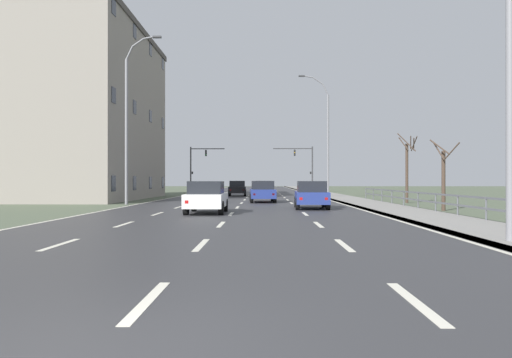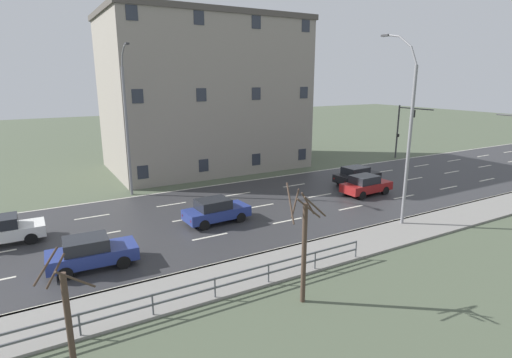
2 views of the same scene
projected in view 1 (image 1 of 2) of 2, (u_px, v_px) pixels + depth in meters
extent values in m
cube|color=#4C5642|center=(249.00, 196.00, 52.20)|extent=(160.00, 160.00, 0.12)
cube|color=#303033|center=(252.00, 192.00, 64.20)|extent=(14.00, 120.00, 0.02)
cube|color=beige|center=(60.00, 245.00, 11.66)|extent=(0.16, 2.20, 0.01)
cube|color=beige|center=(124.00, 224.00, 17.06)|extent=(0.16, 2.20, 0.01)
cube|color=beige|center=(158.00, 214.00, 22.46)|extent=(0.16, 2.20, 0.01)
cube|color=beige|center=(178.00, 207.00, 27.86)|extent=(0.16, 2.20, 0.01)
cube|color=beige|center=(192.00, 203.00, 33.26)|extent=(0.16, 2.20, 0.01)
cube|color=beige|center=(202.00, 200.00, 38.66)|extent=(0.16, 2.20, 0.01)
cube|color=beige|center=(209.00, 197.00, 44.06)|extent=(0.16, 2.20, 0.01)
cube|color=beige|center=(215.00, 196.00, 49.46)|extent=(0.16, 2.20, 0.01)
cube|color=beige|center=(220.00, 194.00, 54.86)|extent=(0.16, 2.20, 0.01)
cube|color=beige|center=(224.00, 193.00, 60.26)|extent=(0.16, 2.20, 0.01)
cube|color=beige|center=(227.00, 192.00, 65.65)|extent=(0.16, 2.20, 0.01)
cube|color=beige|center=(230.00, 191.00, 71.05)|extent=(0.16, 2.20, 0.01)
cube|color=beige|center=(232.00, 190.00, 76.45)|extent=(0.16, 2.20, 0.01)
cube|color=beige|center=(234.00, 190.00, 81.85)|extent=(0.16, 2.20, 0.01)
cube|color=beige|center=(236.00, 189.00, 87.25)|extent=(0.16, 2.20, 0.01)
cube|color=beige|center=(238.00, 189.00, 92.65)|extent=(0.16, 2.20, 0.01)
cube|color=beige|center=(239.00, 188.00, 98.05)|extent=(0.16, 2.20, 0.01)
cube|color=beige|center=(240.00, 188.00, 103.45)|extent=(0.16, 2.20, 0.01)
cube|color=beige|center=(241.00, 187.00, 108.85)|extent=(0.16, 2.20, 0.01)
cube|color=beige|center=(242.00, 187.00, 114.25)|extent=(0.16, 2.20, 0.01)
cube|color=beige|center=(243.00, 187.00, 119.65)|extent=(0.16, 2.20, 0.01)
cube|color=beige|center=(148.00, 301.00, 6.21)|extent=(0.16, 2.20, 0.01)
cube|color=beige|center=(201.00, 245.00, 11.61)|extent=(0.16, 2.20, 0.01)
cube|color=beige|center=(221.00, 224.00, 17.01)|extent=(0.16, 2.20, 0.01)
cube|color=beige|center=(231.00, 214.00, 22.41)|extent=(0.16, 2.20, 0.01)
cube|color=beige|center=(237.00, 207.00, 27.81)|extent=(0.16, 2.20, 0.01)
cube|color=beige|center=(242.00, 203.00, 33.21)|extent=(0.16, 2.20, 0.01)
cube|color=beige|center=(245.00, 200.00, 38.60)|extent=(0.16, 2.20, 0.01)
cube|color=beige|center=(247.00, 197.00, 44.00)|extent=(0.16, 2.20, 0.01)
cube|color=beige|center=(249.00, 196.00, 49.40)|extent=(0.16, 2.20, 0.01)
cube|color=beige|center=(250.00, 194.00, 54.80)|extent=(0.16, 2.20, 0.01)
cube|color=beige|center=(251.00, 193.00, 60.20)|extent=(0.16, 2.20, 0.01)
cube|color=beige|center=(252.00, 192.00, 65.60)|extent=(0.16, 2.20, 0.01)
cube|color=beige|center=(253.00, 191.00, 71.00)|extent=(0.16, 2.20, 0.01)
cube|color=beige|center=(254.00, 190.00, 76.40)|extent=(0.16, 2.20, 0.01)
cube|color=beige|center=(254.00, 190.00, 81.80)|extent=(0.16, 2.20, 0.01)
cube|color=beige|center=(255.00, 189.00, 87.20)|extent=(0.16, 2.20, 0.01)
cube|color=beige|center=(255.00, 189.00, 92.60)|extent=(0.16, 2.20, 0.01)
cube|color=beige|center=(256.00, 188.00, 98.00)|extent=(0.16, 2.20, 0.01)
cube|color=beige|center=(256.00, 188.00, 103.40)|extent=(0.16, 2.20, 0.01)
cube|color=beige|center=(257.00, 187.00, 108.80)|extent=(0.16, 2.20, 0.01)
cube|color=beige|center=(257.00, 187.00, 114.20)|extent=(0.16, 2.20, 0.01)
cube|color=beige|center=(257.00, 187.00, 119.59)|extent=(0.16, 2.20, 0.01)
cube|color=beige|center=(415.00, 302.00, 6.15)|extent=(0.16, 2.20, 0.01)
cube|color=beige|center=(344.00, 245.00, 11.55)|extent=(0.16, 2.20, 0.01)
cube|color=beige|center=(318.00, 225.00, 16.95)|extent=(0.16, 2.20, 0.01)
cube|color=beige|center=(305.00, 214.00, 22.35)|extent=(0.16, 2.20, 0.01)
cube|color=beige|center=(297.00, 207.00, 27.75)|extent=(0.16, 2.20, 0.01)
cube|color=beige|center=(291.00, 203.00, 33.15)|extent=(0.16, 2.20, 0.01)
cube|color=beige|center=(287.00, 200.00, 38.55)|extent=(0.16, 2.20, 0.01)
cube|color=beige|center=(284.00, 197.00, 43.95)|extent=(0.16, 2.20, 0.01)
cube|color=beige|center=(282.00, 196.00, 49.35)|extent=(0.16, 2.20, 0.01)
cube|color=beige|center=(280.00, 194.00, 54.75)|extent=(0.16, 2.20, 0.01)
cube|color=beige|center=(279.00, 193.00, 60.15)|extent=(0.16, 2.20, 0.01)
cube|color=beige|center=(277.00, 192.00, 65.55)|extent=(0.16, 2.20, 0.01)
cube|color=beige|center=(276.00, 191.00, 70.95)|extent=(0.16, 2.20, 0.01)
cube|color=beige|center=(275.00, 190.00, 76.35)|extent=(0.16, 2.20, 0.01)
cube|color=beige|center=(275.00, 190.00, 81.75)|extent=(0.16, 2.20, 0.01)
cube|color=beige|center=(274.00, 189.00, 87.14)|extent=(0.16, 2.20, 0.01)
cube|color=beige|center=(273.00, 189.00, 92.54)|extent=(0.16, 2.20, 0.01)
cube|color=beige|center=(273.00, 188.00, 97.94)|extent=(0.16, 2.20, 0.01)
cube|color=beige|center=(272.00, 188.00, 103.34)|extent=(0.16, 2.20, 0.01)
cube|color=beige|center=(272.00, 187.00, 108.74)|extent=(0.16, 2.20, 0.01)
cube|color=beige|center=(271.00, 187.00, 114.14)|extent=(0.16, 2.20, 0.01)
cube|color=beige|center=(271.00, 187.00, 119.54)|extent=(0.16, 2.20, 0.01)
cube|color=beige|center=(302.00, 192.00, 64.10)|extent=(0.16, 120.00, 0.01)
cube|color=beige|center=(202.00, 192.00, 64.31)|extent=(0.16, 120.00, 0.01)
cube|color=gray|center=(315.00, 192.00, 64.07)|extent=(3.00, 120.00, 0.12)
cube|color=slate|center=(304.00, 192.00, 64.09)|extent=(0.16, 120.00, 0.12)
cube|color=#515459|center=(436.00, 194.00, 22.80)|extent=(0.06, 31.01, 0.08)
cube|color=#515459|center=(436.00, 202.00, 22.80)|extent=(0.06, 31.01, 0.08)
cylinder|color=#515459|center=(486.00, 210.00, 17.63)|extent=(0.07, 0.07, 1.00)
cylinder|color=#515459|center=(458.00, 206.00, 20.21)|extent=(0.07, 0.07, 1.00)
cylinder|color=#515459|center=(436.00, 203.00, 22.80)|extent=(0.07, 0.07, 1.00)
cylinder|color=#515459|center=(418.00, 201.00, 25.38)|extent=(0.07, 0.07, 1.00)
cylinder|color=#515459|center=(404.00, 199.00, 27.97)|extent=(0.07, 0.07, 1.00)
cylinder|color=#515459|center=(392.00, 198.00, 30.55)|extent=(0.07, 0.07, 1.00)
cylinder|color=#515459|center=(382.00, 196.00, 33.13)|extent=(0.07, 0.07, 1.00)
cylinder|color=#515459|center=(373.00, 195.00, 35.72)|extent=(0.07, 0.07, 1.00)
cylinder|color=#515459|center=(366.00, 194.00, 38.30)|extent=(0.07, 0.07, 1.00)
cylinder|color=slate|center=(510.00, 59.00, 11.62)|extent=(0.20, 0.20, 9.19)
cylinder|color=slate|center=(328.00, 146.00, 44.32)|extent=(0.20, 0.20, 9.64)
cylinder|color=slate|center=(325.00, 90.00, 44.34)|extent=(0.57, 0.11, 1.05)
cylinder|color=slate|center=(318.00, 81.00, 44.35)|extent=(0.97, 0.11, 0.73)
cylinder|color=slate|center=(307.00, 76.00, 44.37)|extent=(1.11, 0.11, 0.30)
cube|color=#333335|center=(302.00, 76.00, 44.37)|extent=(0.56, 0.24, 0.12)
cylinder|color=slate|center=(126.00, 132.00, 31.47)|extent=(0.20, 0.20, 9.71)
cylinder|color=slate|center=(129.00, 53.00, 31.48)|extent=(0.49, 0.11, 0.88)
cylinder|color=slate|center=(138.00, 43.00, 31.48)|extent=(0.81, 0.11, 0.62)
cylinder|color=slate|center=(150.00, 37.00, 31.47)|extent=(0.92, 0.11, 0.27)
cube|color=#333335|center=(157.00, 37.00, 31.46)|extent=(0.56, 0.24, 0.12)
cylinder|color=#38383A|center=(312.00, 170.00, 61.35)|extent=(0.18, 0.18, 6.01)
cylinder|color=#38383A|center=(293.00, 149.00, 61.39)|extent=(5.08, 0.12, 0.12)
cube|color=black|center=(295.00, 153.00, 61.39)|extent=(0.20, 0.28, 0.80)
sphere|color=#2D2D2D|center=(295.00, 151.00, 61.24)|extent=(0.14, 0.14, 0.14)
sphere|color=#F2AD19|center=(295.00, 153.00, 61.24)|extent=(0.14, 0.14, 0.14)
sphere|color=#2D2D2D|center=(295.00, 155.00, 61.24)|extent=(0.14, 0.14, 0.14)
cube|color=black|center=(311.00, 173.00, 61.30)|extent=(0.18, 0.12, 0.32)
cylinder|color=#38383A|center=(191.00, 170.00, 61.33)|extent=(0.18, 0.18, 5.97)
cylinder|color=#38383A|center=(208.00, 149.00, 61.31)|extent=(4.40, 0.12, 0.12)
cube|color=black|center=(206.00, 153.00, 61.31)|extent=(0.20, 0.28, 0.80)
sphere|color=#2D2D2D|center=(206.00, 151.00, 61.16)|extent=(0.14, 0.14, 0.14)
sphere|color=#2D2D2D|center=(206.00, 153.00, 61.16)|extent=(0.14, 0.14, 0.14)
sphere|color=green|center=(206.00, 155.00, 61.16)|extent=(0.14, 0.14, 0.14)
cube|color=black|center=(192.00, 173.00, 61.28)|extent=(0.18, 0.12, 0.32)
cube|color=black|center=(237.00, 190.00, 48.96)|extent=(1.91, 4.16, 0.64)
cube|color=black|center=(237.00, 184.00, 48.71)|extent=(1.63, 2.06, 0.60)
cube|color=slate|center=(237.00, 184.00, 49.66)|extent=(1.41, 0.13, 0.51)
cylinder|color=black|center=(245.00, 192.00, 50.24)|extent=(0.24, 0.67, 0.66)
cylinder|color=black|center=(230.00, 192.00, 50.21)|extent=(0.24, 0.67, 0.66)
cylinder|color=black|center=(245.00, 193.00, 47.70)|extent=(0.24, 0.67, 0.66)
cylinder|color=black|center=(229.00, 193.00, 47.67)|extent=(0.24, 0.67, 0.66)
cube|color=red|center=(230.00, 190.00, 46.91)|extent=(0.16, 0.05, 0.14)
cube|color=red|center=(244.00, 190.00, 46.94)|extent=(0.16, 0.05, 0.14)
cube|color=navy|center=(262.00, 194.00, 34.54)|extent=(1.95, 4.18, 0.64)
cube|color=black|center=(263.00, 185.00, 34.30)|extent=(1.65, 2.07, 0.60)
cube|color=slate|center=(262.00, 185.00, 35.24)|extent=(1.41, 0.15, 0.51)
cylinder|color=black|center=(272.00, 197.00, 35.84)|extent=(0.25, 0.67, 0.66)
cylinder|color=black|center=(251.00, 197.00, 35.79)|extent=(0.25, 0.67, 0.66)
cylinder|color=black|center=(275.00, 199.00, 33.30)|extent=(0.25, 0.67, 0.66)
cylinder|color=black|center=(252.00, 199.00, 33.25)|extent=(0.25, 0.67, 0.66)
cube|color=red|center=(254.00, 194.00, 32.49)|extent=(0.16, 0.05, 0.14)
cube|color=red|center=(273.00, 194.00, 32.53)|extent=(0.16, 0.05, 0.14)
cube|color=silver|center=(207.00, 200.00, 22.97)|extent=(1.78, 4.11, 0.64)
cube|color=black|center=(206.00, 187.00, 22.73)|extent=(1.57, 2.01, 0.60)
cube|color=slate|center=(208.00, 188.00, 23.68)|extent=(1.40, 0.09, 0.51)
cylinder|color=black|center=(225.00, 205.00, 24.24)|extent=(0.22, 0.66, 0.66)
cylinder|color=black|center=(194.00, 205.00, 24.25)|extent=(0.22, 0.66, 0.66)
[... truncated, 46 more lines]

